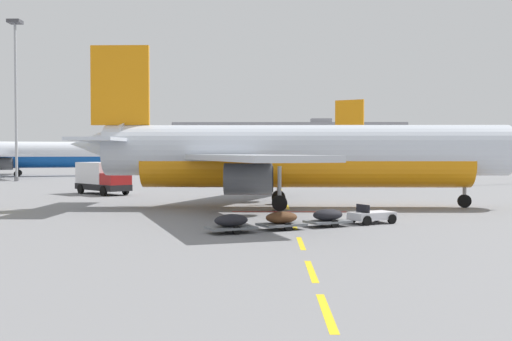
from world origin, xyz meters
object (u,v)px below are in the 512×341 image
airliner_mid_left (198,157)px  apron_light_mast_near (16,80)px  fuel_service_truck (102,178)px  airliner_far_center (270,156)px  baggage_train (306,218)px  airliner_foreground (298,155)px  airliner_far_right (26,154)px

airliner_mid_left → apron_light_mast_near: 47.35m
fuel_service_truck → apron_light_mast_near: size_ratio=0.29×
airliner_far_center → baggage_train: 55.01m
baggage_train → airliner_far_center: bearing=91.8°
fuel_service_truck → baggage_train: fuel_service_truck is taller
airliner_foreground → apron_light_mast_near: (-38.08, 40.96, 10.44)m
airliner_far_center → apron_light_mast_near: (-36.15, -1.27, 10.79)m
airliner_far_right → baggage_train: airliner_far_right is taller
airliner_far_center → fuel_service_truck: (-16.76, -28.02, -1.95)m
apron_light_mast_near → baggage_train: bearing=-54.8°
airliner_mid_left → fuel_service_truck: airliner_mid_left is taller
fuel_service_truck → airliner_far_right: bearing=119.4°
airliner_foreground → fuel_service_truck: bearing=142.7°
airliner_far_center → apron_light_mast_near: 37.75m
airliner_mid_left → fuel_service_truck: bearing=-91.8°
airliner_far_center → fuel_service_truck: size_ratio=4.48×
airliner_mid_left → apron_light_mast_near: apron_light_mast_near is taller
airliner_foreground → fuel_service_truck: airliner_foreground is taller
airliner_foreground → apron_light_mast_near: bearing=132.9°
airliner_mid_left → fuel_service_truck: (-2.11, -67.37, -1.39)m
airliner_foreground → airliner_mid_left: (-16.57, 81.58, -0.92)m
airliner_far_center → airliner_foreground: bearing=-87.4°
airliner_far_center → baggage_train: bearing=-88.2°
airliner_foreground → apron_light_mast_near: apron_light_mast_near is taller
airliner_mid_left → baggage_train: bearing=-80.1°
baggage_train → airliner_far_right: bearing=121.4°
fuel_service_truck → baggage_train: size_ratio=0.62×
airliner_mid_left → fuel_service_truck: 67.42m
airliner_foreground → apron_light_mast_near: 56.89m
airliner_foreground → airliner_mid_left: size_ratio=1.40×
fuel_service_truck → apron_light_mast_near: bearing=125.9°
airliner_far_center → baggage_train: size_ratio=2.75×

